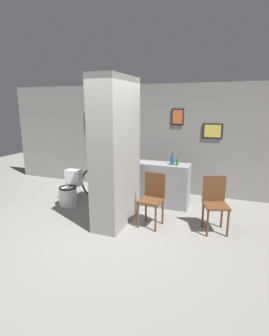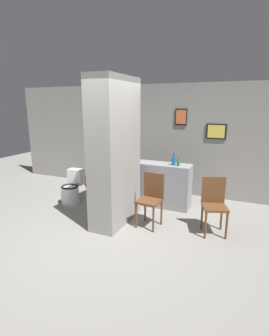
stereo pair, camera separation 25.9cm
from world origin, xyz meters
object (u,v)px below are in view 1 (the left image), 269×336
chair_near_pillar (152,197)px  bottle_tall (172,160)px  chair_by_doorway (215,201)px  bicycle (116,185)px  toilet (70,191)px

chair_near_pillar → bottle_tall: bottle_tall is taller
chair_by_doorway → bicycle: (-2.17, 0.66, -0.15)m
toilet → bicycle: bearing=30.8°
toilet → chair_by_doorway: size_ratio=0.77×
chair_by_doorway → bicycle: size_ratio=0.54×
chair_by_doorway → bottle_tall: size_ratio=3.69×
bicycle → bottle_tall: size_ratio=6.81×
chair_by_doorway → bottle_tall: bottle_tall is taller
toilet → chair_near_pillar: 2.00m
toilet → chair_near_pillar: bearing=-8.9°
toilet → chair_near_pillar: (1.96, -0.31, 0.22)m
chair_near_pillar → bottle_tall: (0.13, 0.95, 0.49)m
bottle_tall → chair_by_doorway: bearing=-40.2°
chair_by_doorway → bicycle: bearing=143.6°
chair_near_pillar → bicycle: bearing=149.8°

